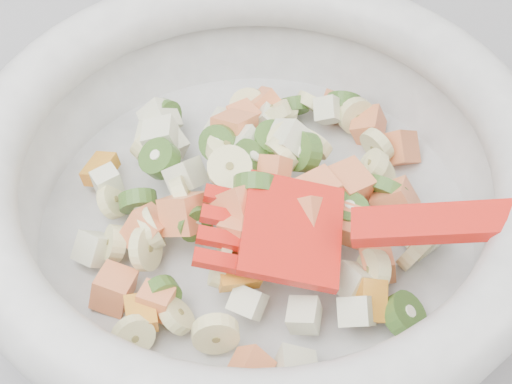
# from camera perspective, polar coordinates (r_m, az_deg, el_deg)

# --- Properties ---
(mixing_bowl) EXTENTS (0.46, 0.36, 0.12)m
(mixing_bowl) POSITION_cam_1_polar(r_m,az_deg,el_deg) (0.48, 0.08, 0.61)
(mixing_bowl) COLOR silver
(mixing_bowl) RESTS_ON counter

